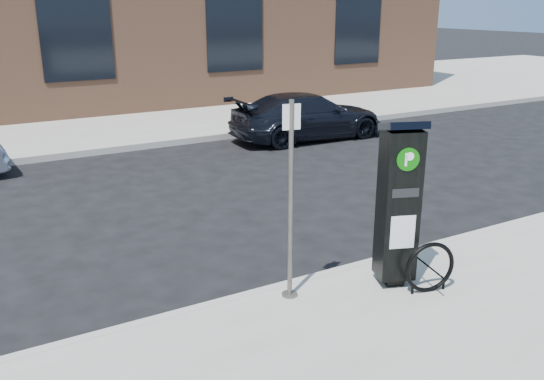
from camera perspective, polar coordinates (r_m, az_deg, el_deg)
ground at (r=7.28m, az=3.04°, el=-9.76°), size 120.00×120.00×0.00m
sidewalk_far at (r=19.99m, az=-19.29°, el=7.48°), size 60.00×12.00×0.15m
curb_near at (r=7.23m, az=3.14°, el=-9.29°), size 60.00×0.12×0.16m
curb_far at (r=14.27m, az=-14.61°, el=4.00°), size 60.00×0.12×0.16m
parking_kiosk at (r=6.84m, az=12.41°, el=-1.20°), size 0.58×0.55×2.02m
sign_pole at (r=6.35m, az=1.85°, el=-1.36°), size 0.20×0.18×2.28m
bike_rack at (r=7.00m, az=15.37°, el=-7.43°), size 0.63×0.20×0.63m
car_dark at (r=15.08m, az=3.54°, el=7.32°), size 4.19×1.82×1.20m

